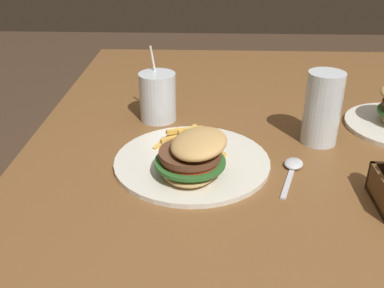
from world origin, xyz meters
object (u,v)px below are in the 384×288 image
object	(u,v)px
meal_plate_near	(193,158)
spoon	(293,166)
juice_glass	(158,99)
beer_glass	(322,111)

from	to	relation	value
meal_plate_near	spoon	world-z (taller)	meal_plate_near
spoon	juice_glass	bearing A→B (deg)	69.76
meal_plate_near	beer_glass	bearing A→B (deg)	116.95
beer_glass	juice_glass	size ratio (longest dim) A/B	0.91
beer_glass	juice_glass	xyz separation A→B (m)	(-0.11, -0.36, -0.02)
beer_glass	spoon	xyz separation A→B (m)	(0.12, -0.07, -0.07)
juice_glass	spoon	size ratio (longest dim) A/B	1.20
beer_glass	juice_glass	bearing A→B (deg)	-106.19
meal_plate_near	beer_glass	world-z (taller)	beer_glass
meal_plate_near	beer_glass	xyz separation A→B (m)	(-0.14, 0.27, 0.04)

